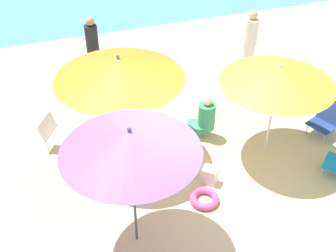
{
  "coord_description": "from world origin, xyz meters",
  "views": [
    {
      "loc": [
        -2.17,
        -4.58,
        5.33
      ],
      "look_at": [
        -0.23,
        1.12,
        0.7
      ],
      "focal_mm": 46.14,
      "sensor_mm": 36.0,
      "label": 1
    }
  ],
  "objects_px": {
    "umbrella_purple": "(130,141)",
    "person_a": "(93,51)",
    "person_d": "(249,45)",
    "beach_bag": "(209,175)",
    "swim_ring": "(204,199)",
    "umbrella_yellow": "(279,75)",
    "beach_chair_e": "(55,132)",
    "umbrella_orange": "(119,68)",
    "beach_chair_c": "(326,118)",
    "person_c": "(204,117)"
  },
  "relations": [
    {
      "from": "beach_chair_e",
      "to": "swim_ring",
      "type": "relative_size",
      "value": 1.49
    },
    {
      "from": "beach_chair_e",
      "to": "beach_bag",
      "type": "bearing_deg",
      "value": -7.58
    },
    {
      "from": "umbrella_yellow",
      "to": "swim_ring",
      "type": "xyz_separation_m",
      "value": [
        -1.58,
        -0.82,
        -1.59
      ]
    },
    {
      "from": "beach_chair_c",
      "to": "swim_ring",
      "type": "relative_size",
      "value": 1.4
    },
    {
      "from": "umbrella_purple",
      "to": "person_d",
      "type": "distance_m",
      "value": 5.33
    },
    {
      "from": "person_d",
      "to": "beach_bag",
      "type": "xyz_separation_m",
      "value": [
        -2.19,
        -2.92,
        -0.69
      ]
    },
    {
      "from": "umbrella_yellow",
      "to": "umbrella_orange",
      "type": "relative_size",
      "value": 0.9
    },
    {
      "from": "beach_chair_c",
      "to": "beach_chair_e",
      "type": "distance_m",
      "value": 5.22
    },
    {
      "from": "beach_chair_e",
      "to": "person_c",
      "type": "height_order",
      "value": "person_c"
    },
    {
      "from": "swim_ring",
      "to": "umbrella_purple",
      "type": "bearing_deg",
      "value": -163.65
    },
    {
      "from": "beach_chair_e",
      "to": "umbrella_orange",
      "type": "bearing_deg",
      "value": 0.69
    },
    {
      "from": "umbrella_orange",
      "to": "beach_chair_c",
      "type": "height_order",
      "value": "umbrella_orange"
    },
    {
      "from": "umbrella_purple",
      "to": "person_a",
      "type": "distance_m",
      "value": 4.73
    },
    {
      "from": "umbrella_yellow",
      "to": "person_a",
      "type": "height_order",
      "value": "umbrella_yellow"
    },
    {
      "from": "person_c",
      "to": "beach_chair_c",
      "type": "bearing_deg",
      "value": -170.54
    },
    {
      "from": "person_d",
      "to": "swim_ring",
      "type": "xyz_separation_m",
      "value": [
        -2.44,
        -3.32,
        -0.79
      ]
    },
    {
      "from": "person_a",
      "to": "swim_ring",
      "type": "xyz_separation_m",
      "value": [
        0.94,
        -4.23,
        -0.76
      ]
    },
    {
      "from": "person_d",
      "to": "beach_chair_e",
      "type": "bearing_deg",
      "value": -49.97
    },
    {
      "from": "umbrella_orange",
      "to": "beach_bag",
      "type": "distance_m",
      "value": 2.36
    },
    {
      "from": "person_a",
      "to": "beach_bag",
      "type": "xyz_separation_m",
      "value": [
        1.19,
        -3.83,
        -0.67
      ]
    },
    {
      "from": "umbrella_purple",
      "to": "person_c",
      "type": "xyz_separation_m",
      "value": [
        1.9,
        1.97,
        -1.45
      ]
    },
    {
      "from": "umbrella_orange",
      "to": "person_d",
      "type": "xyz_separation_m",
      "value": [
        3.37,
        1.73,
        -0.98
      ]
    },
    {
      "from": "beach_chair_e",
      "to": "person_a",
      "type": "bearing_deg",
      "value": 90.06
    },
    {
      "from": "person_c",
      "to": "person_d",
      "type": "bearing_deg",
      "value": -110.26
    },
    {
      "from": "person_a",
      "to": "swim_ring",
      "type": "relative_size",
      "value": 3.29
    },
    {
      "from": "umbrella_yellow",
      "to": "beach_chair_e",
      "type": "relative_size",
      "value": 2.64
    },
    {
      "from": "beach_chair_e",
      "to": "person_d",
      "type": "height_order",
      "value": "person_d"
    },
    {
      "from": "umbrella_purple",
      "to": "umbrella_yellow",
      "type": "bearing_deg",
      "value": 22.66
    },
    {
      "from": "beach_chair_c",
      "to": "umbrella_yellow",
      "type": "bearing_deg",
      "value": -17.31
    },
    {
      "from": "swim_ring",
      "to": "beach_bag",
      "type": "bearing_deg",
      "value": 57.85
    },
    {
      "from": "umbrella_purple",
      "to": "person_d",
      "type": "xyz_separation_m",
      "value": [
        3.69,
        3.69,
        -1.06
      ]
    },
    {
      "from": "person_c",
      "to": "swim_ring",
      "type": "height_order",
      "value": "person_c"
    },
    {
      "from": "beach_bag",
      "to": "person_d",
      "type": "bearing_deg",
      "value": 53.19
    },
    {
      "from": "person_c",
      "to": "person_d",
      "type": "distance_m",
      "value": 2.52
    },
    {
      "from": "umbrella_yellow",
      "to": "beach_chair_c",
      "type": "relative_size",
      "value": 2.82
    },
    {
      "from": "umbrella_orange",
      "to": "umbrella_yellow",
      "type": "bearing_deg",
      "value": -17.13
    },
    {
      "from": "person_a",
      "to": "swim_ring",
      "type": "bearing_deg",
      "value": 117.77
    },
    {
      "from": "person_d",
      "to": "swim_ring",
      "type": "distance_m",
      "value": 4.19
    },
    {
      "from": "umbrella_purple",
      "to": "swim_ring",
      "type": "distance_m",
      "value": 2.26
    },
    {
      "from": "umbrella_purple",
      "to": "person_c",
      "type": "distance_m",
      "value": 3.1
    },
    {
      "from": "beach_chair_c",
      "to": "person_a",
      "type": "xyz_separation_m",
      "value": [
        -3.87,
        3.3,
        0.47
      ]
    },
    {
      "from": "umbrella_yellow",
      "to": "person_c",
      "type": "bearing_deg",
      "value": 140.14
    },
    {
      "from": "swim_ring",
      "to": "umbrella_orange",
      "type": "bearing_deg",
      "value": 120.32
    },
    {
      "from": "person_c",
      "to": "person_d",
      "type": "relative_size",
      "value": 0.56
    },
    {
      "from": "beach_chair_e",
      "to": "person_d",
      "type": "relative_size",
      "value": 0.44
    },
    {
      "from": "umbrella_yellow",
      "to": "person_a",
      "type": "distance_m",
      "value": 4.32
    },
    {
      "from": "person_d",
      "to": "person_c",
      "type": "bearing_deg",
      "value": -19.07
    },
    {
      "from": "person_c",
      "to": "person_d",
      "type": "height_order",
      "value": "person_d"
    },
    {
      "from": "umbrella_yellow",
      "to": "person_a",
      "type": "relative_size",
      "value": 1.2
    },
    {
      "from": "umbrella_purple",
      "to": "beach_chair_e",
      "type": "xyz_separation_m",
      "value": [
        -0.85,
        2.65,
        -1.61
      ]
    }
  ]
}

